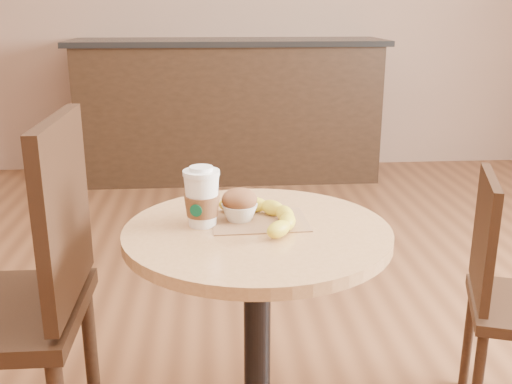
# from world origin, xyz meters

# --- Properties ---
(cafe_table) EXTENTS (0.66, 0.66, 0.75)m
(cafe_table) POSITION_xyz_m (-0.03, 0.04, 0.52)
(cafe_table) COLOR black
(cafe_table) RESTS_ON ground
(chair_left) EXTENTS (0.45, 0.45, 1.02)m
(chair_left) POSITION_xyz_m (-0.64, 0.10, 0.56)
(chair_left) COLOR black
(chair_left) RESTS_ON ground
(service_counter) EXTENTS (2.30, 0.65, 1.04)m
(service_counter) POSITION_xyz_m (0.00, 3.18, 0.52)
(service_counter) COLOR black
(service_counter) RESTS_ON ground
(kraft_bag) EXTENTS (0.25, 0.19, 0.00)m
(kraft_bag) POSITION_xyz_m (-0.03, 0.08, 0.75)
(kraft_bag) COLOR #926846
(kraft_bag) RESTS_ON cafe_table
(coffee_cup) EXTENTS (0.09, 0.09, 0.15)m
(coffee_cup) POSITION_xyz_m (-0.17, 0.07, 0.82)
(coffee_cup) COLOR white
(coffee_cup) RESTS_ON cafe_table
(muffin) EXTENTS (0.09, 0.09, 0.08)m
(muffin) POSITION_xyz_m (-0.08, 0.09, 0.79)
(muffin) COLOR white
(muffin) RESTS_ON kraft_bag
(banana) EXTENTS (0.29, 0.33, 0.04)m
(banana) POSITION_xyz_m (-0.03, 0.06, 0.77)
(banana) COLOR yellow
(banana) RESTS_ON kraft_bag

